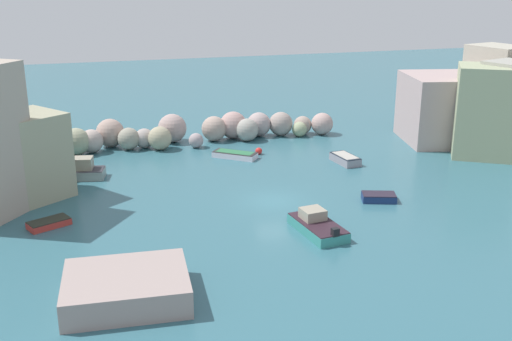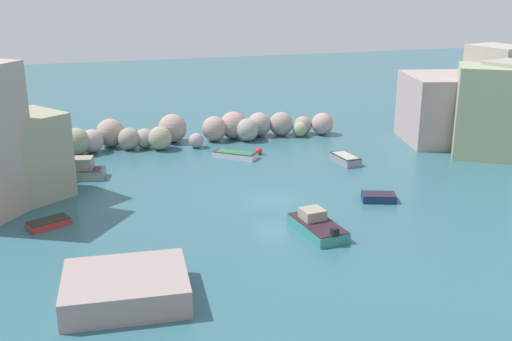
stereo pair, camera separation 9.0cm
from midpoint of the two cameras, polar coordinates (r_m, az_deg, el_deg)
name	(u,v)px [view 2 (the right image)]	position (r m, az deg, el deg)	size (l,w,h in m)	color
cove_water	(273,201)	(44.67, 1.66, -2.86)	(160.00, 160.00, 0.00)	#326471
cliff_headland_right	(497,107)	(62.26, 21.63, 5.53)	(17.80, 16.83, 9.10)	#AE9593
rock_breakwater	(187,131)	(59.91, -6.41, 3.64)	(30.31, 4.90, 2.80)	#A7A792
stone_dock	(126,288)	(32.03, -11.99, -10.65)	(6.21, 5.05, 1.45)	gray
channel_buoy	(259,151)	(56.07, 0.32, 1.83)	(0.63, 0.63, 0.63)	red
moored_boat_0	(345,159)	(54.01, 8.39, 1.08)	(1.81, 3.22, 0.73)	gray
moored_boat_1	(49,223)	(42.40, -18.73, -4.67)	(2.93, 2.28, 0.48)	#C0362E
moored_boat_2	(379,197)	(45.45, 11.45, -2.47)	(2.75, 2.10, 0.57)	navy
moored_boat_3	(75,172)	(51.48, -16.50, -0.10)	(5.29, 2.83, 1.75)	gray
moored_boat_4	(317,225)	(39.44, 5.76, -5.12)	(2.64, 4.79, 1.37)	teal
moored_boat_5	(235,155)	(55.04, -1.92, 1.49)	(3.97, 3.61, 0.56)	white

